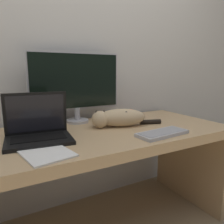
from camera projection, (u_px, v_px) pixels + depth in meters
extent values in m
cube|color=silver|center=(78.00, 40.00, 1.65)|extent=(6.40, 0.06, 2.60)
cube|color=tan|center=(105.00, 135.00, 1.39)|extent=(1.62, 0.75, 0.06)
cube|color=tan|center=(187.00, 162.00, 1.82)|extent=(0.04, 0.69, 0.64)
cylinder|color=#B2B2B7|center=(77.00, 121.00, 1.59)|extent=(0.16, 0.16, 0.02)
cylinder|color=#B2B2B7|center=(77.00, 114.00, 1.58)|extent=(0.04, 0.04, 0.09)
cube|color=#B2B2B7|center=(76.00, 81.00, 1.54)|extent=(0.66, 0.02, 0.40)
cube|color=black|center=(76.00, 81.00, 1.53)|extent=(0.64, 0.01, 0.38)
cube|color=black|center=(39.00, 140.00, 1.15)|extent=(0.36, 0.27, 0.02)
cube|color=black|center=(39.00, 137.00, 1.16)|extent=(0.29, 0.16, 0.00)
cube|color=black|center=(36.00, 113.00, 1.22)|extent=(0.34, 0.06, 0.24)
cube|color=black|center=(36.00, 113.00, 1.22)|extent=(0.30, 0.05, 0.21)
cube|color=#BCBCC1|center=(162.00, 133.00, 1.28)|extent=(0.33, 0.16, 0.02)
cube|color=#939397|center=(162.00, 132.00, 1.27)|extent=(0.30, 0.13, 0.00)
ellipsoid|color=#D1B284|center=(121.00, 118.00, 1.47)|extent=(0.36, 0.23, 0.12)
ellipsoid|color=black|center=(124.00, 113.00, 1.47)|extent=(0.17, 0.14, 0.05)
sphere|color=#D1B284|center=(100.00, 119.00, 1.43)|extent=(0.11, 0.11, 0.11)
cone|color=black|center=(96.00, 113.00, 1.42)|extent=(0.04, 0.04, 0.03)
cone|color=black|center=(104.00, 112.00, 1.42)|extent=(0.04, 0.04, 0.03)
cylinder|color=black|center=(150.00, 122.00, 1.54)|extent=(0.15, 0.08, 0.03)
cube|color=white|center=(46.00, 153.00, 0.99)|extent=(0.24, 0.29, 0.01)
cube|color=red|center=(130.00, 113.00, 1.77)|extent=(0.06, 0.06, 0.06)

